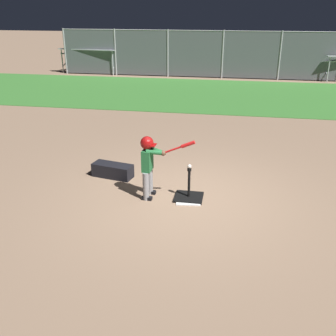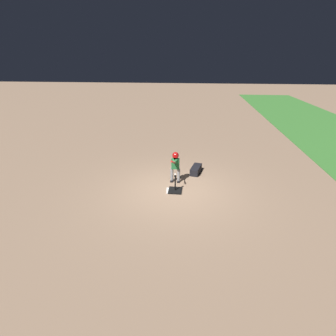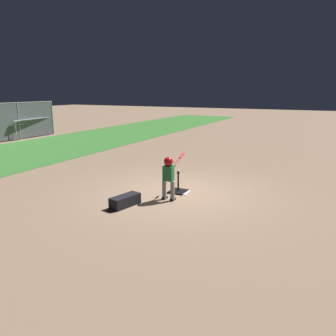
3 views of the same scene
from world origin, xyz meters
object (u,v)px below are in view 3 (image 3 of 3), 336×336
(batting_tee, at_px, (178,190))
(bleachers_far_left, at_px, (21,127))
(batter_child, at_px, (169,173))
(equipment_bag, at_px, (125,201))
(baseball, at_px, (178,171))

(batting_tee, distance_m, bleachers_far_left, 15.31)
(batting_tee, xyz_separation_m, batter_child, (-0.73, -0.06, 0.69))
(batting_tee, height_order, equipment_bag, batting_tee)
(batting_tee, height_order, bleachers_far_left, bleachers_far_left)
(batting_tee, relative_size, baseball, 8.15)
(baseball, bearing_deg, batter_child, -174.93)
(batter_child, relative_size, bleachers_far_left, 0.32)
(batter_child, xyz_separation_m, bleachers_far_left, (6.94, 14.04, -0.16))
(baseball, distance_m, bleachers_far_left, 15.30)
(batting_tee, relative_size, bleachers_far_left, 0.16)
(baseball, xyz_separation_m, bleachers_far_left, (6.22, 13.98, -0.05))
(equipment_bag, bearing_deg, baseball, -10.70)
(batter_child, xyz_separation_m, equipment_bag, (-0.96, 0.77, -0.61))
(baseball, relative_size, equipment_bag, 0.09)
(baseball, height_order, bleachers_far_left, bleachers_far_left)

